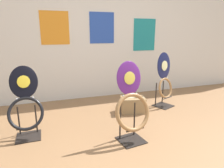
{
  "coord_description": "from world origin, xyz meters",
  "views": [
    {
      "loc": [
        -1.09,
        -1.16,
        1.21
      ],
      "look_at": [
        -0.26,
        1.28,
        0.55
      ],
      "focal_mm": 32.0,
      "sensor_mm": 36.0,
      "label": 1
    }
  ],
  "objects": [
    {
      "name": "storage_box",
      "position": [
        0.16,
        1.52,
        0.12
      ],
      "size": [
        0.41,
        0.32,
        0.24
      ],
      "color": "#93754C",
      "rests_on": "ground_plane"
    },
    {
      "name": "wall_back",
      "position": [
        -0.0,
        2.5,
        1.3
      ],
      "size": [
        8.0,
        0.07,
        2.6
      ],
      "color": "silver",
      "rests_on": "ground_plane"
    },
    {
      "name": "toilet_seat_display_jazz_black",
      "position": [
        -1.34,
        1.23,
        0.37
      ],
      "size": [
        0.4,
        0.34,
        0.84
      ],
      "color": "black",
      "rests_on": "ground_plane"
    },
    {
      "name": "toilet_seat_display_navy_moon",
      "position": [
        0.77,
        1.6,
        0.44
      ],
      "size": [
        0.38,
        0.37,
        0.91
      ],
      "color": "black",
      "rests_on": "ground_plane"
    },
    {
      "name": "toilet_seat_display_purple_note",
      "position": [
        -0.21,
        0.74,
        0.42
      ],
      "size": [
        0.45,
        0.32,
        0.92
      ],
      "color": "black",
      "rests_on": "ground_plane"
    }
  ]
}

